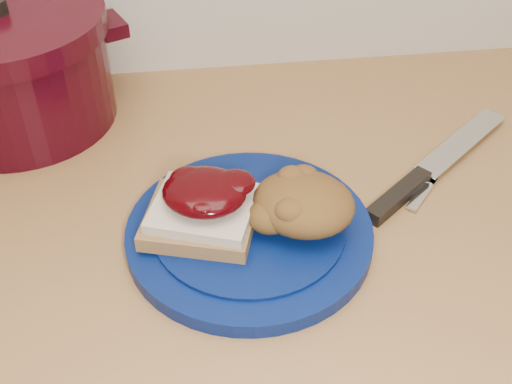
{
  "coord_description": "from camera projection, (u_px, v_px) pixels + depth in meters",
  "views": [
    {
      "loc": [
        -0.03,
        0.91,
        1.4
      ],
      "look_at": [
        0.04,
        1.44,
        0.95
      ],
      "focal_mm": 45.0,
      "sensor_mm": 36.0,
      "label": 1
    }
  ],
  "objects": [
    {
      "name": "stuffing_mound",
      "position": [
        304.0,
        204.0,
        0.68
      ],
      "size": [
        0.14,
        0.13,
        0.05
      ],
      "primitive_type": "ellipsoid",
      "rotation": [
        0.0,
        0.0,
        -0.4
      ],
      "color": "brown",
      "rests_on": "plate"
    },
    {
      "name": "dutch_oven",
      "position": [
        11.0,
        67.0,
        0.84
      ],
      "size": [
        0.35,
        0.35,
        0.17
      ],
      "rotation": [
        0.0,
        0.0,
        0.41
      ],
      "color": "black",
      "rests_on": "wood_countertop"
    },
    {
      "name": "sandwich",
      "position": [
        203.0,
        206.0,
        0.68
      ],
      "size": [
        0.14,
        0.13,
        0.06
      ],
      "rotation": [
        0.0,
        0.0,
        -0.4
      ],
      "color": "olive",
      "rests_on": "plate"
    },
    {
      "name": "butter_knife",
      "position": [
        436.0,
        173.0,
        0.79
      ],
      "size": [
        0.11,
        0.13,
        0.0
      ],
      "primitive_type": "cube",
      "rotation": [
        0.0,
        0.0,
        0.86
      ],
      "color": "silver",
      "rests_on": "wood_countertop"
    },
    {
      "name": "chef_knife",
      "position": [
        417.0,
        180.0,
        0.77
      ],
      "size": [
        0.24,
        0.21,
        0.02
      ],
      "rotation": [
        0.0,
        0.0,
        0.69
      ],
      "color": "black",
      "rests_on": "wood_countertop"
    },
    {
      "name": "plate",
      "position": [
        249.0,
        233.0,
        0.7
      ],
      "size": [
        0.35,
        0.35,
        0.02
      ],
      "primitive_type": "cylinder",
      "rotation": [
        0.0,
        0.0,
        -0.4
      ],
      "color": "#051650",
      "rests_on": "wood_countertop"
    }
  ]
}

